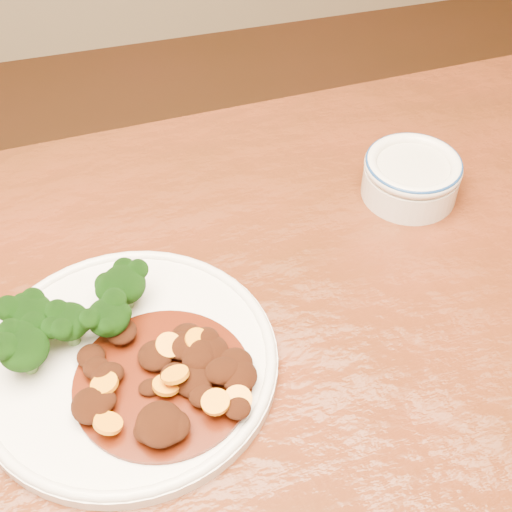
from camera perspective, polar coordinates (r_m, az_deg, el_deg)
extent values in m
cube|color=#5E2310|center=(0.67, -8.08, -14.25)|extent=(1.54, 0.96, 0.04)
cylinder|color=#3D260F|center=(1.39, 18.51, -0.12)|extent=(0.06, 0.06, 0.71)
cylinder|color=white|center=(0.69, -10.18, -8.45)|extent=(0.28, 0.28, 0.01)
torus|color=white|center=(0.69, -10.25, -8.14)|extent=(0.28, 0.28, 0.01)
cylinder|color=#699A50|center=(0.72, -17.31, -5.65)|extent=(0.01, 0.01, 0.02)
ellipsoid|color=black|center=(0.70, -17.72, -4.46)|extent=(0.05, 0.05, 0.04)
cylinder|color=#699A50|center=(0.72, -10.32, -3.45)|extent=(0.01, 0.01, 0.02)
ellipsoid|color=black|center=(0.70, -10.56, -2.26)|extent=(0.04, 0.04, 0.04)
cylinder|color=#699A50|center=(0.70, -11.48, -5.93)|extent=(0.01, 0.01, 0.02)
ellipsoid|color=black|center=(0.68, -11.74, -4.81)|extent=(0.04, 0.04, 0.03)
cylinder|color=#699A50|center=(0.70, -14.44, -6.19)|extent=(0.01, 0.01, 0.02)
ellipsoid|color=black|center=(0.69, -14.77, -5.09)|extent=(0.04, 0.04, 0.03)
cylinder|color=#699A50|center=(0.69, -17.66, -8.20)|extent=(0.01, 0.01, 0.02)
ellipsoid|color=black|center=(0.68, -18.10, -7.04)|extent=(0.05, 0.05, 0.04)
cylinder|color=#4A1407|center=(0.66, -7.45, -9.91)|extent=(0.16, 0.16, 0.00)
ellipsoid|color=black|center=(0.63, -8.44, -13.59)|extent=(0.03, 0.03, 0.01)
ellipsoid|color=black|center=(0.66, -11.81, -9.24)|extent=(0.03, 0.03, 0.02)
ellipsoid|color=black|center=(0.67, -8.07, -7.90)|extent=(0.03, 0.03, 0.02)
ellipsoid|color=black|center=(0.65, -1.41, -9.53)|extent=(0.03, 0.04, 0.02)
ellipsoid|color=black|center=(0.67, -4.07, -6.56)|extent=(0.03, 0.03, 0.01)
ellipsoid|color=black|center=(0.62, -7.68, -13.18)|extent=(0.04, 0.04, 0.02)
ellipsoid|color=black|center=(0.64, -4.31, -11.12)|extent=(0.02, 0.02, 0.01)
ellipsoid|color=black|center=(0.65, -2.65, -9.16)|extent=(0.03, 0.03, 0.02)
ellipsoid|color=black|center=(0.65, -5.03, -9.90)|extent=(0.03, 0.04, 0.02)
ellipsoid|color=black|center=(0.63, -1.49, -12.06)|extent=(0.02, 0.02, 0.01)
ellipsoid|color=black|center=(0.66, -1.65, -8.56)|extent=(0.03, 0.03, 0.02)
ellipsoid|color=black|center=(0.67, -5.81, -7.15)|extent=(0.03, 0.03, 0.02)
ellipsoid|color=black|center=(0.65, -12.44, -11.31)|extent=(0.03, 0.03, 0.02)
ellipsoid|color=black|center=(0.65, -6.55, -9.43)|extent=(0.03, 0.03, 0.01)
ellipsoid|color=black|center=(0.69, -10.72, -5.95)|extent=(0.03, 0.03, 0.01)
ellipsoid|color=black|center=(0.65, -13.09, -11.57)|extent=(0.03, 0.04, 0.02)
ellipsoid|color=black|center=(0.62, -6.82, -13.36)|extent=(0.03, 0.03, 0.02)
ellipsoid|color=black|center=(0.66, -4.66, -7.78)|extent=(0.03, 0.03, 0.02)
ellipsoid|color=black|center=(0.67, -12.67, -8.70)|extent=(0.02, 0.02, 0.01)
ellipsoid|color=black|center=(0.68, -5.52, -6.48)|extent=(0.03, 0.03, 0.02)
ellipsoid|color=black|center=(0.68, -13.07, -7.82)|extent=(0.03, 0.03, 0.01)
ellipsoid|color=black|center=(0.67, -3.73, -7.57)|extent=(0.04, 0.04, 0.02)
ellipsoid|color=black|center=(0.66, -4.63, -8.28)|extent=(0.03, 0.03, 0.02)
ellipsoid|color=black|center=(0.65, -8.45, -10.35)|extent=(0.02, 0.02, 0.01)
cylinder|color=orange|center=(0.65, -7.19, -10.21)|extent=(0.03, 0.03, 0.01)
cylinder|color=orange|center=(0.63, -1.45, -11.38)|extent=(0.03, 0.03, 0.01)
cylinder|color=orange|center=(0.64, -6.49, -9.42)|extent=(0.04, 0.03, 0.02)
cylinder|color=orange|center=(0.67, -4.67, -6.75)|extent=(0.03, 0.03, 0.02)
cylinder|color=orange|center=(0.65, -12.03, -9.97)|extent=(0.03, 0.03, 0.01)
cylinder|color=orange|center=(0.67, -6.97, -7.10)|extent=(0.03, 0.03, 0.01)
cylinder|color=orange|center=(0.63, -3.26, -11.58)|extent=(0.04, 0.04, 0.01)
cylinder|color=orange|center=(0.63, -11.76, -12.96)|extent=(0.03, 0.03, 0.02)
cylinder|color=silver|center=(0.86, 12.22, 5.79)|extent=(0.11, 0.11, 0.04)
cylinder|color=beige|center=(0.85, 12.45, 6.92)|extent=(0.09, 0.09, 0.01)
torus|color=silver|center=(0.84, 12.49, 7.11)|extent=(0.11, 0.11, 0.01)
torus|color=navy|center=(0.84, 12.53, 7.31)|extent=(0.11, 0.11, 0.01)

